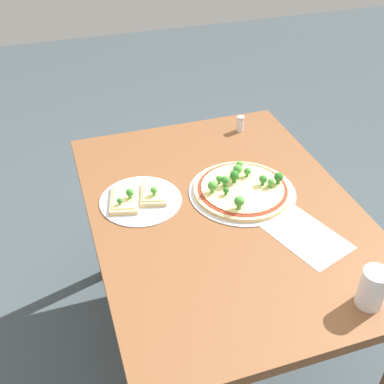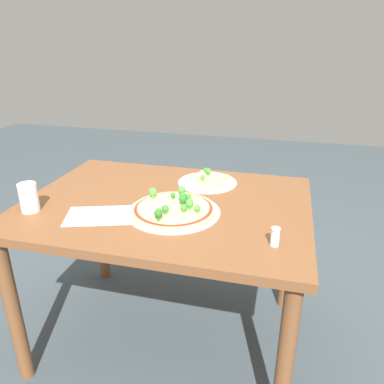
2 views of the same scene
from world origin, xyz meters
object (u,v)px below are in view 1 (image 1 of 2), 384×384
object	(u,v)px
dining_table	(223,229)
pizza_tray_whole	(242,189)
drinking_cup	(373,288)
condiment_shaker	(240,124)
pizza_tray_slice	(139,198)

from	to	relation	value
dining_table	pizza_tray_whole	world-z (taller)	pizza_tray_whole
drinking_cup	condiment_shaker	distance (m)	0.97
pizza_tray_whole	pizza_tray_slice	bearing A→B (deg)	-100.81
pizza_tray_whole	drinking_cup	bearing A→B (deg)	13.13
pizza_tray_slice	drinking_cup	bearing A→B (deg)	37.61
pizza_tray_slice	pizza_tray_whole	bearing A→B (deg)	79.19
dining_table	pizza_tray_slice	size ratio (longest dim) A/B	4.26
drinking_cup	condiment_shaker	bearing A→B (deg)	178.31
pizza_tray_whole	condiment_shaker	distance (m)	0.44
pizza_tray_whole	pizza_tray_slice	size ratio (longest dim) A/B	1.33
pizza_tray_slice	drinking_cup	xyz separation A→B (m)	(0.63, 0.49, 0.05)
dining_table	drinking_cup	world-z (taller)	drinking_cup
pizza_tray_whole	condiment_shaker	xyz separation A→B (m)	(-0.41, 0.16, 0.02)
pizza_tray_whole	condiment_shaker	bearing A→B (deg)	158.47
drinking_cup	pizza_tray_slice	bearing A→B (deg)	-142.39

